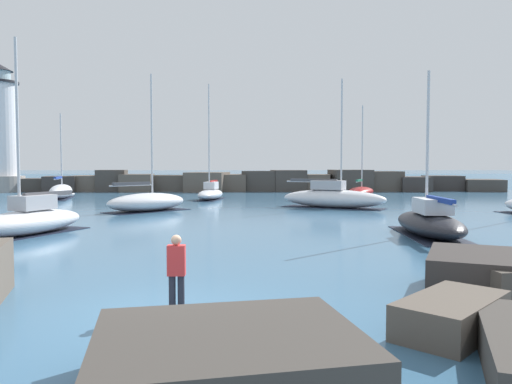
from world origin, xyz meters
name	(u,v)px	position (x,y,z in m)	size (l,w,h in m)	color
ground_plane	(164,311)	(0.00, 0.00, 0.00)	(600.00, 600.00, 0.00)	#3D6B8E
open_sea_beyond	(234,178)	(0.00, 108.07, 0.00)	(400.00, 116.00, 0.01)	#2D5B7F
breakwater_jetty	(252,182)	(2.83, 48.08, 1.02)	(60.72, 6.61, 2.50)	#423D38
lighthouse	(0,136)	(-25.74, 47.25, 6.33)	(5.11, 5.11, 14.50)	gray
foreground_rocks	(249,300)	(1.75, -0.91, 0.47)	(16.64, 8.43, 1.23)	#423D38
sailboat_moored_0	(61,191)	(-14.83, 35.66, 0.66)	(3.11, 7.54, 7.77)	white
sailboat_moored_3	(147,202)	(-4.60, 22.67, 0.63)	(5.72, 5.79, 9.00)	white
sailboat_moored_4	(430,222)	(9.67, 10.79, 0.59)	(2.58, 6.60, 7.10)	black
sailboat_moored_5	(361,191)	(13.26, 37.90, 0.50)	(4.33, 6.32, 8.85)	maroon
sailboat_moored_6	(333,197)	(8.11, 24.96, 0.74)	(7.64, 5.59, 9.04)	white
sailboat_moored_7	(29,220)	(-7.66, 11.71, 0.64)	(4.13, 6.29, 8.38)	white
sailboat_moored_8	(211,193)	(-1.11, 33.76, 0.60)	(2.75, 5.73, 10.03)	white
person_on_rocks	(176,270)	(0.28, -0.12, 0.89)	(0.36, 0.22, 1.61)	#282833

